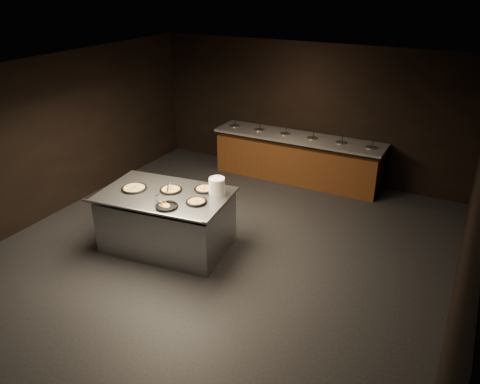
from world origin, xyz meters
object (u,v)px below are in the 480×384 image
(plate_stack, at_px, (217,186))
(pan_veggie_whole, at_px, (134,188))
(pan_cheese_whole, at_px, (171,190))
(serving_counter, at_px, (167,222))

(plate_stack, distance_m, pan_veggie_whole, 1.37)
(pan_veggie_whole, distance_m, pan_cheese_whole, 0.61)
(serving_counter, relative_size, plate_stack, 8.16)
(pan_cheese_whole, bearing_deg, plate_stack, 18.74)
(pan_veggie_whole, bearing_deg, plate_stack, 20.55)
(pan_cheese_whole, bearing_deg, serving_counter, -102.22)
(plate_stack, distance_m, pan_cheese_whole, 0.77)
(plate_stack, height_order, pan_veggie_whole, plate_stack)
(serving_counter, xyz_separation_m, plate_stack, (0.75, 0.37, 0.65))
(plate_stack, relative_size, pan_veggie_whole, 0.65)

